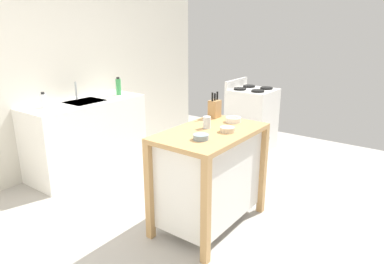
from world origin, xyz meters
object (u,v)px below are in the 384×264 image
object	(u,v)px
bowl_stoneware_deep	(233,120)
sink_faucet	(76,91)
bowl_ceramic_small	(201,137)
knife_block	(215,108)
kitchen_island	(210,173)
drinking_cup	(207,122)
bowl_ceramic_wide	(227,129)
bottle_spray_cleaner	(44,101)
bottle_hand_soap	(118,87)
stove	(252,119)
trash_bin	(248,166)

from	to	relation	value
bowl_stoneware_deep	sink_faucet	bearing A→B (deg)	95.59
bowl_ceramic_small	knife_block	bearing A→B (deg)	24.19
kitchen_island	drinking_cup	distance (m)	0.46
bowl_ceramic_wide	bottle_spray_cleaner	bearing A→B (deg)	100.31
drinking_cup	bottle_hand_soap	bearing A→B (deg)	71.14
kitchen_island	bottle_spray_cleaner	xyz separation A→B (m)	(-0.34, 2.00, 0.47)
drinking_cup	stove	distance (m)	2.20
drinking_cup	sink_faucet	size ratio (longest dim) A/B	0.48
bowl_stoneware_deep	bowl_ceramic_small	bearing A→B (deg)	-174.92
bowl_ceramic_wide	trash_bin	bearing A→B (deg)	10.85
drinking_cup	bottle_spray_cleaner	bearing A→B (deg)	101.07
bowl_stoneware_deep	drinking_cup	bearing A→B (deg)	164.26
knife_block	bowl_ceramic_wide	size ratio (longest dim) A/B	2.01
bowl_ceramic_small	sink_faucet	world-z (taller)	sink_faucet
bowl_ceramic_small	bottle_hand_soap	distance (m)	2.17
bowl_stoneware_deep	bottle_hand_soap	size ratio (longest dim) A/B	0.61
trash_bin	sink_faucet	world-z (taller)	sink_faucet
drinking_cup	knife_block	bearing A→B (deg)	22.76
trash_bin	bottle_spray_cleaner	size ratio (longest dim) A/B	3.56
stove	bowl_ceramic_small	bearing A→B (deg)	-162.72
bowl_ceramic_small	trash_bin	world-z (taller)	bowl_ceramic_small
sink_faucet	knife_block	bearing A→B (deg)	-82.45
knife_block	stove	size ratio (longest dim) A/B	0.25
knife_block	bottle_spray_cleaner	world-z (taller)	knife_block
drinking_cup	stove	xyz separation A→B (m)	(2.06, 0.59, -0.50)
stove	bottle_spray_cleaner	bearing A→B (deg)	151.12
bowl_stoneware_deep	drinking_cup	distance (m)	0.33
knife_block	bottle_hand_soap	world-z (taller)	knife_block
drinking_cup	bottle_hand_soap	world-z (taller)	bottle_hand_soap
bowl_ceramic_wide	bottle_hand_soap	distance (m)	2.12
bowl_ceramic_small	trash_bin	distance (m)	1.18
bottle_spray_cleaner	bowl_ceramic_wide	bearing A→B (deg)	-79.69
bottle_hand_soap	knife_block	bearing A→B (deg)	-99.14
bottle_hand_soap	drinking_cup	bearing A→B (deg)	-108.86
bowl_stoneware_deep	stove	size ratio (longest dim) A/B	0.14
bowl_ceramic_wide	bowl_ceramic_small	distance (m)	0.31
kitchen_island	trash_bin	distance (m)	0.78
knife_block	bowl_ceramic_wide	bearing A→B (deg)	-134.31
stove	knife_block	bearing A→B (deg)	-165.50
knife_block	bowl_stoneware_deep	size ratio (longest dim) A/B	1.77
knife_block	bowl_ceramic_small	world-z (taller)	knife_block
bottle_hand_soap	stove	world-z (taller)	bottle_hand_soap
bowl_stoneware_deep	stove	distance (m)	1.93
sink_faucet	bottle_spray_cleaner	world-z (taller)	sink_faucet
bowl_stoneware_deep	drinking_cup	size ratio (longest dim) A/B	1.36
bowl_ceramic_small	bottle_hand_soap	xyz separation A→B (m)	(0.92, 1.97, 0.08)
kitchen_island	sink_faucet	bearing A→B (deg)	85.93
bowl_stoneware_deep	sink_faucet	xyz separation A→B (m)	(-0.21, 2.10, 0.07)
bottle_hand_soap	kitchen_island	bearing A→B (deg)	-109.35
bowl_ceramic_wide	bowl_stoneware_deep	size ratio (longest dim) A/B	0.88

